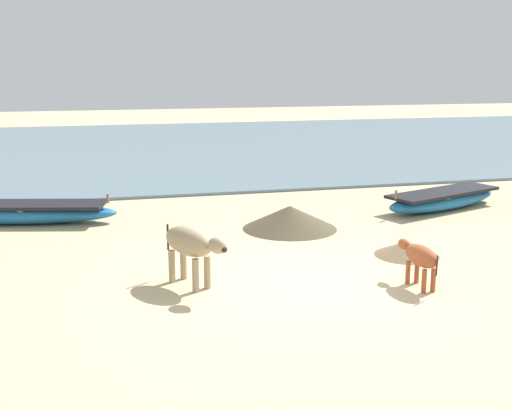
{
  "coord_description": "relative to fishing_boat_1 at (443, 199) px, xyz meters",
  "views": [
    {
      "loc": [
        -3.15,
        -9.13,
        3.44
      ],
      "look_at": [
        -0.03,
        3.23,
        0.6
      ],
      "focal_mm": 44.83,
      "sensor_mm": 36.0,
      "label": 1
    }
  ],
  "objects": [
    {
      "name": "debris_pile_1",
      "position": [
        -4.12,
        -0.89,
        0.0
      ],
      "size": [
        2.49,
        2.49,
        0.5
      ],
      "primitive_type": "cone",
      "rotation": [
        0.0,
        0.0,
        6.0
      ],
      "color": "brown",
      "rests_on": "ground"
    },
    {
      "name": "fishing_boat_3",
      "position": [
        -9.91,
        1.06,
        0.0
      ],
      "size": [
        4.75,
        1.97,
        0.65
      ],
      "rotation": [
        0.0,
        0.0,
        6.05
      ],
      "color": "#1E669E",
      "rests_on": "ground"
    },
    {
      "name": "calf_near_rust",
      "position": [
        -3.22,
        -4.84,
        0.25
      ],
      "size": [
        0.38,
        1.06,
        0.68
      ],
      "rotation": [
        0.0,
        0.0,
        1.67
      ],
      "color": "#9E4C28",
      "rests_on": "ground"
    },
    {
      "name": "debris_pile_0",
      "position": [
        -2.61,
        -3.26,
        -0.11
      ],
      "size": [
        1.68,
        1.68,
        0.27
      ],
      "primitive_type": "cone",
      "rotation": [
        0.0,
        0.0,
        5.53
      ],
      "color": "#7A6647",
      "rests_on": "ground"
    },
    {
      "name": "cow_adult_dun",
      "position": [
        -6.67,
        -3.92,
        0.44
      ],
      "size": [
        0.96,
        1.38,
        0.95
      ],
      "rotation": [
        0.0,
        0.0,
        5.22
      ],
      "color": "tan",
      "rests_on": "ground"
    },
    {
      "name": "sea_water",
      "position": [
        -4.87,
        12.93,
        -0.2
      ],
      "size": [
        60.0,
        20.0,
        0.08
      ],
      "primitive_type": "cube",
      "color": "slate",
      "rests_on": "ground"
    },
    {
      "name": "ground",
      "position": [
        -4.87,
        -4.31,
        -0.24
      ],
      "size": [
        80.0,
        80.0,
        0.0
      ],
      "primitive_type": "plane",
      "color": "#CCB789"
    },
    {
      "name": "fishing_boat_1",
      "position": [
        0.0,
        0.0,
        0.0
      ],
      "size": [
        3.62,
        2.07,
        0.64
      ],
      "rotation": [
        0.0,
        0.0,
        3.5
      ],
      "color": "#1E669E",
      "rests_on": "ground"
    }
  ]
}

